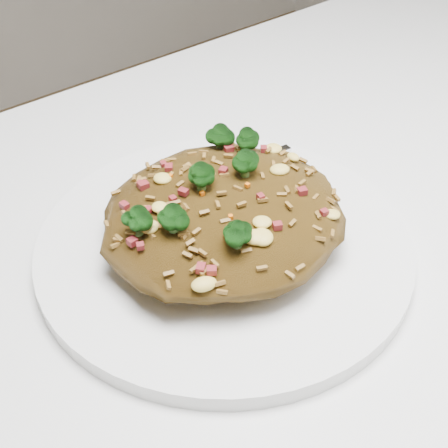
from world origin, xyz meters
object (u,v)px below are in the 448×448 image
(fork, at_px, (224,171))
(dining_table, at_px, (319,349))
(plate, at_px, (224,245))
(fried_rice, at_px, (224,207))

(fork, bearing_deg, dining_table, -87.55)
(plate, height_order, fried_rice, fried_rice)
(fried_rice, height_order, fork, fried_rice)
(plate, xyz_separation_m, fried_rice, (-0.00, 0.00, 0.04))
(fried_rice, distance_m, fork, 0.09)
(dining_table, relative_size, fork, 7.38)
(plate, distance_m, fork, 0.09)
(dining_table, distance_m, plate, 0.13)
(plate, distance_m, fried_rice, 0.04)
(fried_rice, bearing_deg, fork, 50.07)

